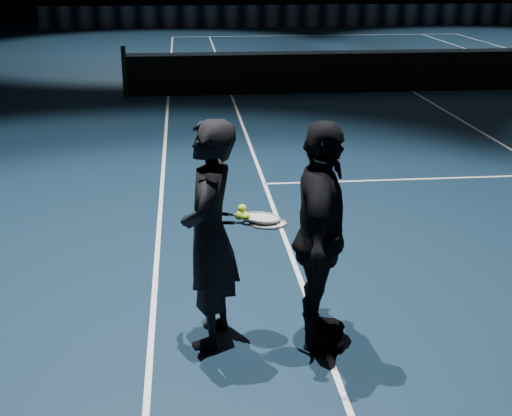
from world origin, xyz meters
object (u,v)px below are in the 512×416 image
Objects in this scene: tennis_balls at (243,214)px; racket_upper at (262,218)px; racket_lower at (268,224)px; player_a at (210,235)px; player_b at (320,237)px.

racket_upper is at bearing 4.63° from tennis_balls.
racket_upper is at bearing 141.34° from racket_lower.
player_a is 2.66× the size of racket_upper.
tennis_balls reaches higher than racket_lower.
player_a is 2.66× the size of racket_lower.
player_b is at bearing 0.00° from racket_lower.
player_b is 0.47m from racket_upper.
player_a is 0.85m from player_b.
racket_upper reaches higher than racket_lower.
player_b is (0.84, -0.13, 0.00)m from player_a.
tennis_balls is at bearing -170.43° from racket_upper.
racket_lower is 5.67× the size of tennis_balls.
racket_upper is (-0.04, 0.05, 0.03)m from racket_lower.
tennis_balls is at bearing 178.53° from racket_lower.
tennis_balls is (-0.19, 0.04, 0.07)m from racket_lower.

